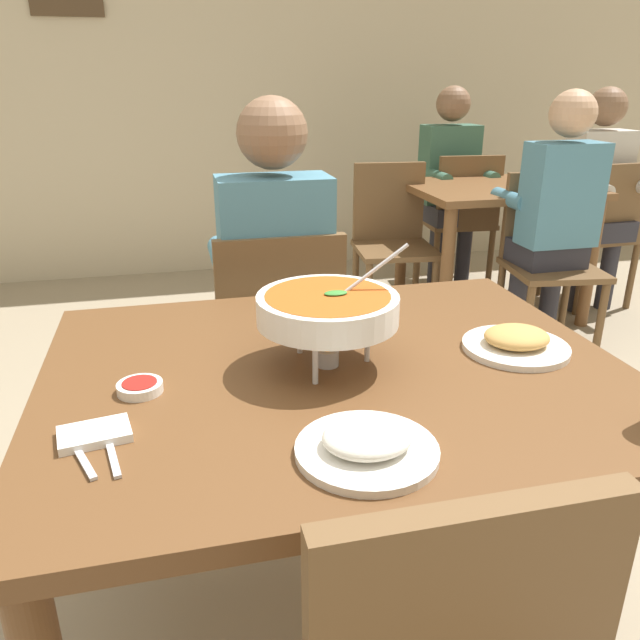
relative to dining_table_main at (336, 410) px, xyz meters
name	(u,v)px	position (x,y,z in m)	size (l,w,h in m)	color
ground_plane	(333,633)	(0.00, 0.00, -0.67)	(16.00, 16.00, 0.00)	gray
cafe_rear_partition	(206,55)	(0.00, 3.46, 0.83)	(10.00, 0.10, 3.00)	beige
dining_table_main	(336,410)	(0.00, 0.00, 0.00)	(1.24, 0.99, 0.78)	brown
chair_diner_main	(277,340)	(0.00, 0.78, -0.16)	(0.44, 0.44, 0.90)	brown
diner_main	(274,272)	(0.00, 0.82, 0.08)	(0.40, 0.45, 1.31)	#2D2D38
curry_bowl	(328,309)	(-0.02, 0.01, 0.24)	(0.33, 0.30, 0.26)	silver
rice_plate	(367,444)	(-0.04, -0.34, 0.13)	(0.24, 0.24, 0.06)	white
appetizer_plate	(516,342)	(0.42, -0.01, 0.13)	(0.24, 0.24, 0.06)	white
sauce_dish	(140,387)	(-0.41, -0.02, 0.12)	(0.09, 0.09, 0.02)	white
napkin_folded	(95,434)	(-0.48, -0.18, 0.12)	(0.12, 0.08, 0.02)	white
fork_utensil	(79,453)	(-0.50, -0.23, 0.11)	(0.01, 0.17, 0.01)	silver
spoon_utensil	(111,450)	(-0.45, -0.23, 0.11)	(0.01, 0.17, 0.01)	silver
dining_table_far	(495,210)	(1.52, 2.10, -0.03)	(1.00, 0.80, 0.78)	brown
chair_bg_left	(603,227)	(2.22, 2.03, -0.16)	(0.47, 0.47, 0.90)	brown
chair_bg_middle	(547,251)	(1.58, 1.62, -0.16)	(0.50, 0.50, 0.90)	brown
chair_bg_right	(462,214)	(1.55, 2.58, -0.16)	(0.48, 0.48, 0.90)	brown
chair_bg_corner	(392,233)	(0.92, 2.18, -0.16)	(0.48, 0.48, 0.90)	brown
patron_bg_left	(599,187)	(2.18, 2.07, 0.08)	(0.40, 0.45, 1.31)	#2D2D38
patron_bg_middle	(555,208)	(1.55, 1.56, 0.08)	(0.40, 0.45, 1.31)	#2D2D38
patron_bg_right	(450,177)	(1.49, 2.66, 0.08)	(0.40, 0.45, 1.31)	#2D2D38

